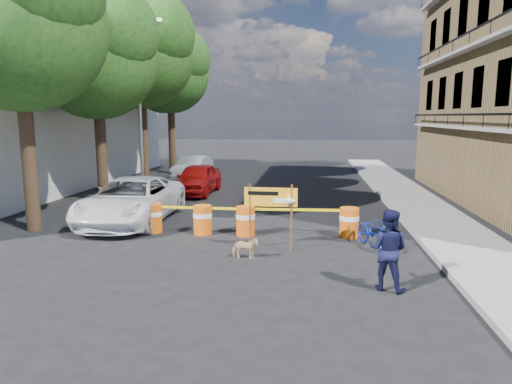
% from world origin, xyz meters
% --- Properties ---
extents(ground, '(120.00, 120.00, 0.00)m').
position_xyz_m(ground, '(0.00, 0.00, 0.00)').
color(ground, black).
rests_on(ground, ground).
extents(sidewalk_east, '(2.40, 40.00, 0.15)m').
position_xyz_m(sidewalk_east, '(6.20, 6.00, 0.07)').
color(sidewalk_east, gray).
rests_on(sidewalk_east, ground).
extents(white_building, '(8.00, 22.00, 6.00)m').
position_xyz_m(white_building, '(-13.00, 10.00, 3.00)').
color(white_building, silver).
rests_on(white_building, ground).
extents(tree_near, '(5.46, 5.20, 9.15)m').
position_xyz_m(tree_near, '(-6.73, 2.00, 6.36)').
color(tree_near, '#332316').
rests_on(tree_near, ground).
extents(tree_mid_a, '(5.25, 5.00, 8.68)m').
position_xyz_m(tree_mid_a, '(-6.74, 7.00, 6.01)').
color(tree_mid_a, '#332316').
rests_on(tree_mid_a, ground).
extents(tree_mid_b, '(5.67, 5.40, 9.62)m').
position_xyz_m(tree_mid_b, '(-6.73, 12.00, 6.71)').
color(tree_mid_b, '#332316').
rests_on(tree_mid_b, ground).
extents(tree_far, '(5.04, 4.80, 8.84)m').
position_xyz_m(tree_far, '(-6.74, 17.00, 6.22)').
color(tree_far, '#332316').
rests_on(tree_far, ground).
extents(streetlamp, '(1.25, 0.18, 8.00)m').
position_xyz_m(streetlamp, '(-5.93, 9.50, 4.38)').
color(streetlamp, gray).
rests_on(streetlamp, ground).
extents(barrel_far_left, '(0.58, 0.58, 0.90)m').
position_xyz_m(barrel_far_left, '(-2.96, 2.21, 0.47)').
color(barrel_far_left, '#E8580D').
rests_on(barrel_far_left, ground).
extents(barrel_mid_left, '(0.58, 0.58, 0.90)m').
position_xyz_m(barrel_mid_left, '(-1.37, 2.15, 0.47)').
color(barrel_mid_left, '#E8580D').
rests_on(barrel_mid_left, ground).
extents(barrel_mid_right, '(0.58, 0.58, 0.90)m').
position_xyz_m(barrel_mid_right, '(-0.04, 2.16, 0.47)').
color(barrel_mid_right, '#E8580D').
rests_on(barrel_mid_right, ground).
extents(barrel_far_right, '(0.58, 0.58, 0.90)m').
position_xyz_m(barrel_far_right, '(3.07, 2.29, 0.47)').
color(barrel_far_right, '#E8580D').
rests_on(barrel_far_right, ground).
extents(detour_sign, '(1.42, 0.27, 1.83)m').
position_xyz_m(detour_sign, '(1.03, 0.64, 1.33)').
color(detour_sign, '#592D19').
rests_on(detour_sign, ground).
extents(pedestrian, '(1.02, 0.92, 1.72)m').
position_xyz_m(pedestrian, '(3.49, -1.85, 0.86)').
color(pedestrian, black).
rests_on(pedestrian, ground).
extents(bicycle, '(0.91, 1.08, 1.74)m').
position_xyz_m(bicycle, '(3.66, 1.20, 0.87)').
color(bicycle, '#152CAC').
rests_on(bicycle, ground).
extents(dog, '(0.68, 0.32, 0.57)m').
position_xyz_m(dog, '(0.27, -0.15, 0.29)').
color(dog, tan).
rests_on(dog, ground).
extents(suv_white, '(2.53, 5.45, 1.51)m').
position_xyz_m(suv_white, '(-4.16, 3.50, 0.76)').
color(suv_white, white).
rests_on(suv_white, ground).
extents(sedan_red, '(1.76, 4.14, 1.40)m').
position_xyz_m(sedan_red, '(-3.32, 9.43, 0.70)').
color(sedan_red, '#970C0C').
rests_on(sedan_red, ground).
extents(sedan_silver, '(1.62, 4.12, 1.34)m').
position_xyz_m(sedan_silver, '(-4.80, 14.34, 0.67)').
color(sedan_silver, '#B7BABF').
rests_on(sedan_silver, ground).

